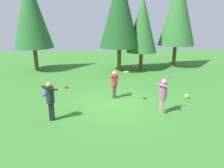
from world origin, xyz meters
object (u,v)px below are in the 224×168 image
ball_blue (45,94)px  tree_far_right (178,12)px  person_catcher (114,82)px  ball_yellow (187,96)px  frisbee (126,72)px  tree_far_left (31,13)px  person_thrower (163,93)px  tree_right (142,25)px  person_bystander (50,98)px  ball_red (66,87)px  tree_center (120,11)px

ball_blue → tree_far_right: 13.69m
person_catcher → ball_yellow: person_catcher is taller
person_catcher → frisbee: 1.30m
person_catcher → frisbee: bearing=0.0°
ball_blue → tree_far_left: (-2.31, 6.65, 4.72)m
person_thrower → frisbee: 2.14m
ball_blue → tree_right: tree_right is taller
ball_blue → tree_right: bearing=42.5°
person_bystander → frisbee: 3.90m
person_bystander → ball_yellow: person_bystander is taller
person_bystander → tree_right: tree_right is taller
person_catcher → person_thrower: bearing=13.2°
ball_red → ball_blue: 1.71m
person_thrower → tree_right: (0.81, 8.98, 2.88)m
frisbee → tree_far_right: size_ratio=0.04×
person_catcher → ball_red: bearing=-153.7°
tree_center → tree_far_right: bearing=15.0°
ball_blue → tree_center: bearing=50.9°
person_thrower → tree_far_left: (-8.39, 9.32, 3.85)m
person_catcher → ball_yellow: size_ratio=6.29×
ball_red → tree_far_right: 12.21m
tree_far_right → person_thrower: bearing=-112.8°
frisbee → tree_center: bearing=86.8°
ball_yellow → ball_blue: (-8.08, 0.86, 0.01)m
person_bystander → tree_far_right: (9.31, 10.56, 3.94)m
person_thrower → frisbee: bearing=0.0°
person_bystander → tree_far_right: size_ratio=0.22×
ball_blue → tree_right: (6.89, 6.31, 3.75)m
frisbee → ball_blue: frisbee is taller
tree_center → ball_blue: bearing=-129.1°
person_thrower → tree_far_right: tree_far_right is taller
person_bystander → ball_blue: bearing=83.9°
tree_far_right → tree_center: size_ratio=1.00×
tree_right → tree_center: tree_center is taller
ball_yellow → tree_right: 8.18m
person_bystander → tree_center: bearing=41.7°
ball_yellow → tree_far_left: (-10.39, 7.51, 4.73)m
ball_blue → tree_center: 9.21m
person_thrower → ball_blue: (-6.08, 2.67, -0.87)m
person_bystander → ball_blue: size_ratio=6.68×
person_thrower → tree_center: tree_center is taller
ball_yellow → ball_red: 7.43m
tree_center → ball_red: bearing=-130.1°
person_catcher → frisbee: size_ratio=4.61×
ball_yellow → ball_blue: 8.12m
ball_yellow → tree_far_left: bearing=144.1°
person_thrower → person_bystander: bearing=43.2°
ball_blue → tree_right: size_ratio=0.04×
tree_right → ball_blue: bearing=-137.5°
tree_right → frisbee: bearing=-107.1°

